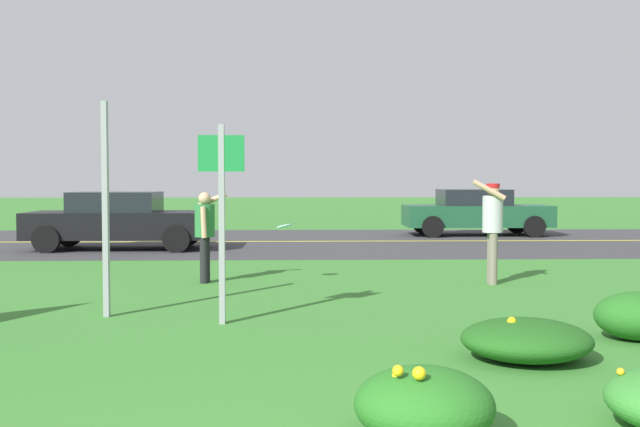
% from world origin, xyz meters
% --- Properties ---
extents(ground_plane, '(120.00, 120.00, 0.00)m').
position_xyz_m(ground_plane, '(0.00, 9.07, 0.00)').
color(ground_plane, '#387A2D').
extents(highway_strip, '(120.00, 9.62, 0.01)m').
position_xyz_m(highway_strip, '(0.00, 18.14, 0.00)').
color(highway_strip, '#38383A').
rests_on(highway_strip, ground).
extents(highway_center_stripe, '(120.00, 0.16, 0.00)m').
position_xyz_m(highway_center_stripe, '(0.00, 18.14, 0.01)').
color(highway_center_stripe, yellow).
rests_on(highway_center_stripe, ground).
extents(daylily_clump_front_right, '(1.28, 1.18, 0.44)m').
position_xyz_m(daylily_clump_front_right, '(2.02, 4.30, 0.20)').
color(daylily_clump_front_right, '#1E5619').
rests_on(daylily_clump_front_right, ground).
extents(daylily_clump_mid_right, '(0.96, 0.82, 0.59)m').
position_xyz_m(daylily_clump_mid_right, '(3.53, 5.17, 0.26)').
color(daylily_clump_mid_right, '#23661E').
rests_on(daylily_clump_mid_right, ground).
extents(daylily_clump_mid_left, '(0.95, 0.97, 0.56)m').
position_xyz_m(daylily_clump_mid_left, '(0.63, 2.10, 0.25)').
color(daylily_clump_mid_left, '#23661E').
rests_on(daylily_clump_mid_left, ground).
extents(sign_post_near_path, '(0.07, 0.10, 2.76)m').
position_xyz_m(sign_post_near_path, '(-2.67, 6.75, 1.38)').
color(sign_post_near_path, '#93969B').
rests_on(sign_post_near_path, ground).
extents(sign_post_by_roadside, '(0.56, 0.10, 2.43)m').
position_xyz_m(sign_post_by_roadside, '(-1.14, 6.23, 1.48)').
color(sign_post_by_roadside, '#93969B').
rests_on(sign_post_by_roadside, ground).
extents(person_thrower_green_shirt, '(0.54, 0.50, 1.55)m').
position_xyz_m(person_thrower_green_shirt, '(-1.79, 9.86, 0.92)').
color(person_thrower_green_shirt, '#287038').
rests_on(person_thrower_green_shirt, ground).
extents(person_catcher_red_cap_gray_shirt, '(0.56, 0.50, 1.77)m').
position_xyz_m(person_catcher_red_cap_gray_shirt, '(3.07, 9.55, 1.04)').
color(person_catcher_red_cap_gray_shirt, '#B2B2B7').
rests_on(person_catcher_red_cap_gray_shirt, ground).
extents(frisbee_pale_blue, '(0.27, 0.27, 0.12)m').
position_xyz_m(frisbee_pale_blue, '(-0.43, 9.88, 0.97)').
color(frisbee_pale_blue, '#ADD6E5').
extents(car_black_center_left, '(4.50, 2.00, 1.45)m').
position_xyz_m(car_black_center_left, '(-4.70, 15.98, 0.74)').
color(car_black_center_left, black).
rests_on(car_black_center_left, ground).
extents(car_dark_green_center_right, '(4.50, 2.00, 1.45)m').
position_xyz_m(car_dark_green_center_right, '(5.41, 20.31, 0.74)').
color(car_dark_green_center_right, '#194C2D').
rests_on(car_dark_green_center_right, ground).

